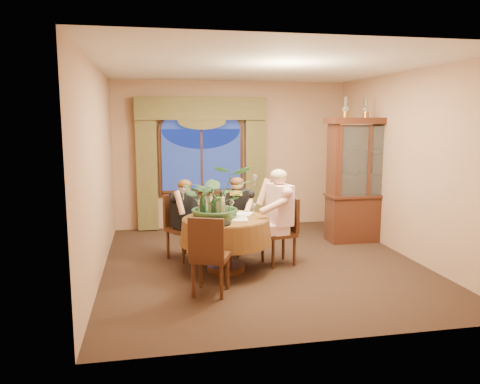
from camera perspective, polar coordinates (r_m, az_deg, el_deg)
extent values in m
plane|color=black|center=(6.94, 2.67, -8.60)|extent=(5.00, 5.00, 0.00)
plane|color=#9E7356|center=(9.10, -0.99, 4.55)|extent=(4.50, 0.00, 4.50)
plane|color=#9E7356|center=(7.51, 19.69, 3.14)|extent=(0.00, 5.00, 5.00)
plane|color=white|center=(6.66, 2.85, 15.04)|extent=(5.00, 5.00, 0.00)
cube|color=#4E4824|center=(8.86, -11.30, 2.84)|extent=(0.38, 0.14, 2.32)
cube|color=#4E4824|center=(9.08, 1.82, 3.15)|extent=(0.38, 0.14, 2.32)
cylinder|color=maroon|center=(6.49, -1.74, -6.39)|extent=(1.30, 1.30, 0.75)
cube|color=#351911|center=(8.25, 14.78, 1.42)|extent=(1.31, 0.52, 2.11)
cube|color=black|center=(6.79, 4.72, -4.82)|extent=(0.50, 0.50, 0.96)
cube|color=black|center=(7.23, -1.63, -3.95)|extent=(0.49, 0.49, 0.96)
cube|color=black|center=(7.07, -6.87, -4.29)|extent=(0.59, 0.59, 0.96)
cube|color=black|center=(5.64, -3.62, -7.66)|extent=(0.54, 0.54, 0.96)
imported|color=#355C36|center=(6.37, -2.77, 2.42)|extent=(0.97, 1.07, 0.84)
imported|color=#44542A|center=(6.37, -1.14, -2.97)|extent=(0.16, 0.16, 0.05)
cylinder|color=black|center=(6.01, -2.80, -3.84)|extent=(0.36, 0.36, 0.02)
cylinder|color=black|center=(6.26, -3.21, -1.90)|extent=(0.07, 0.07, 0.33)
cylinder|color=black|center=(6.48, -4.49, -1.55)|extent=(0.07, 0.07, 0.33)
cylinder|color=black|center=(6.27, -4.66, -1.89)|extent=(0.07, 0.07, 0.33)
cylinder|color=tan|center=(6.39, -3.58, -1.67)|extent=(0.07, 0.07, 0.33)
cube|color=white|center=(6.31, -0.04, -3.28)|extent=(0.23, 0.32, 0.00)
cube|color=white|center=(6.65, 0.49, -2.66)|extent=(0.31, 0.36, 0.00)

